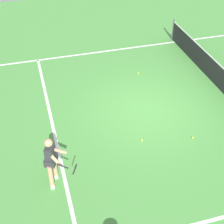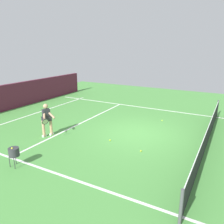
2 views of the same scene
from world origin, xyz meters
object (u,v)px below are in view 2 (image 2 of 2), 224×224
object	(u,v)px
tennis_ball_near	(162,121)
tennis_ball_far	(141,151)
ball_hopper	(14,152)
tennis_ball_mid	(110,140)
tennis_player	(47,119)

from	to	relation	value
tennis_ball_near	tennis_ball_far	size ratio (longest dim) A/B	1.00
tennis_ball_far	ball_hopper	xyz separation A→B (m)	(3.17, -3.44, 0.51)
tennis_ball_mid	ball_hopper	distance (m)	3.99
tennis_player	tennis_ball_near	distance (m)	6.26
tennis_player	ball_hopper	bearing A→B (deg)	20.94
tennis_ball_near	ball_hopper	xyz separation A→B (m)	(7.30, -3.06, 0.51)
tennis_ball_mid	ball_hopper	world-z (taller)	ball_hopper
tennis_ball_mid	tennis_ball_far	bearing A→B (deg)	78.51
tennis_player	tennis_ball_far	bearing A→B (deg)	97.35
tennis_ball_mid	ball_hopper	bearing A→B (deg)	-27.77
tennis_ball_mid	ball_hopper	size ratio (longest dim) A/B	0.09
tennis_ball_near	tennis_ball_far	distance (m)	4.15
tennis_ball_far	tennis_ball_near	bearing A→B (deg)	-174.79
tennis_player	tennis_ball_mid	size ratio (longest dim) A/B	23.48
tennis_ball_far	ball_hopper	distance (m)	4.70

